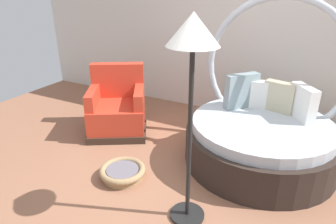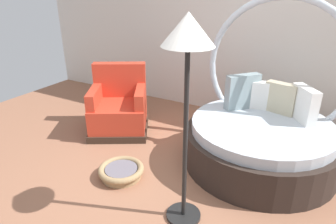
# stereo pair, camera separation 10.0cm
# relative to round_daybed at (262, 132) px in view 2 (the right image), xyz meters

# --- Properties ---
(ground_plane) EXTENTS (8.00, 8.00, 0.02)m
(ground_plane) POSITION_rel_round_daybed_xyz_m (-0.58, -1.01, -0.39)
(ground_plane) COLOR #936047
(back_wall) EXTENTS (8.00, 0.12, 2.76)m
(back_wall) POSITION_rel_round_daybed_xyz_m (-0.58, 1.30, 1.00)
(back_wall) COLOR silver
(back_wall) RESTS_ON ground_plane
(round_daybed) EXTENTS (1.75, 1.75, 1.91)m
(round_daybed) POSITION_rel_round_daybed_xyz_m (0.00, 0.00, 0.00)
(round_daybed) COLOR #2D231E
(round_daybed) RESTS_ON ground_plane
(red_armchair) EXTENTS (1.09, 1.09, 0.94)m
(red_armchair) POSITION_rel_round_daybed_xyz_m (-2.00, -0.16, -0.05)
(red_armchair) COLOR #38281E
(red_armchair) RESTS_ON ground_plane
(pet_basket) EXTENTS (0.51, 0.51, 0.13)m
(pet_basket) POSITION_rel_round_daybed_xyz_m (-1.26, -1.11, -0.31)
(pet_basket) COLOR #9E7F56
(pet_basket) RESTS_ON ground_plane
(floor_lamp) EXTENTS (0.40, 0.40, 1.82)m
(floor_lamp) POSITION_rel_round_daybed_xyz_m (-0.38, -1.32, 1.15)
(floor_lamp) COLOR black
(floor_lamp) RESTS_ON ground_plane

